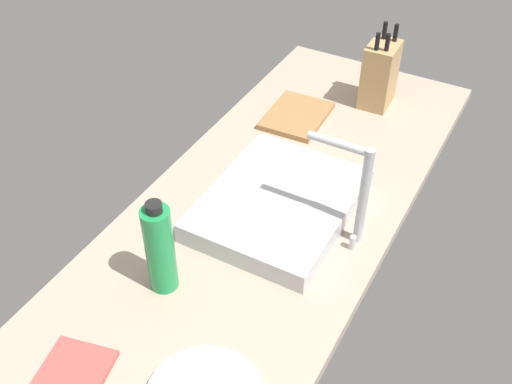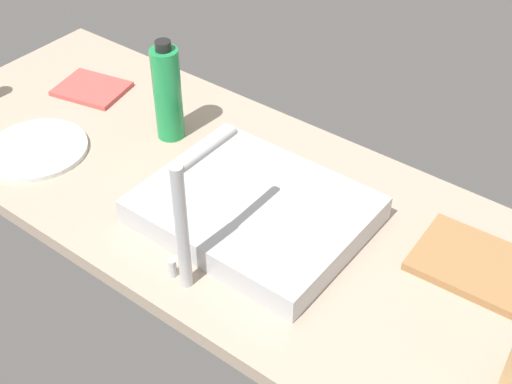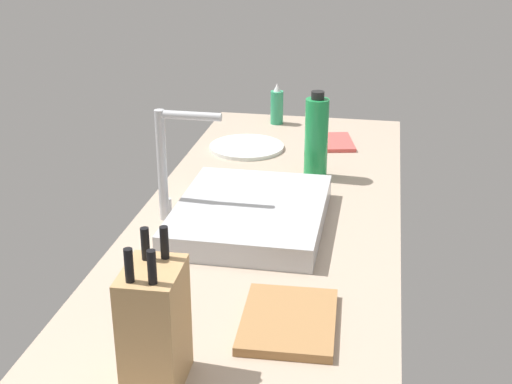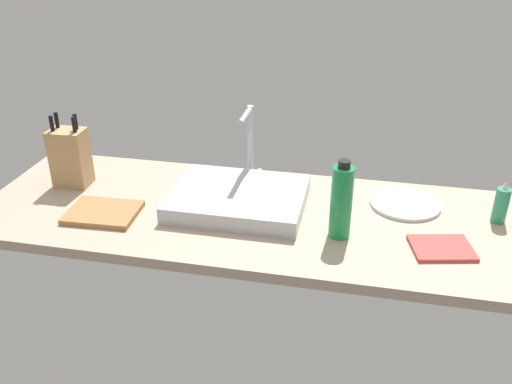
% 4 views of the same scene
% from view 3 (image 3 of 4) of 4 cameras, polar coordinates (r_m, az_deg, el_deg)
% --- Properties ---
extents(countertop_slab, '(1.82, 0.66, 0.04)m').
position_cam_3_polar(countertop_slab, '(1.79, 0.92, -2.66)').
color(countertop_slab, tan).
rests_on(countertop_slab, ground).
extents(sink_basin, '(0.45, 0.36, 0.06)m').
position_cam_3_polar(sink_basin, '(1.74, -0.42, -1.78)').
color(sink_basin, '#B7BABF').
rests_on(sink_basin, countertop_slab).
extents(faucet, '(0.06, 0.16, 0.28)m').
position_cam_3_polar(faucet, '(1.73, -7.00, 2.96)').
color(faucet, '#B7BABF').
rests_on(faucet, countertop_slab).
extents(knife_block, '(0.13, 0.10, 0.27)m').
position_cam_3_polar(knife_block, '(1.17, -8.17, -10.64)').
color(knife_block, tan).
rests_on(knife_block, countertop_slab).
extents(cutting_board, '(0.24, 0.19, 0.02)m').
position_cam_3_polar(cutting_board, '(1.36, 2.64, -10.33)').
color(cutting_board, '#9E7042').
rests_on(cutting_board, countertop_slab).
extents(soap_bottle, '(0.05, 0.05, 0.15)m').
position_cam_3_polar(soap_bottle, '(2.52, 1.69, 6.93)').
color(soap_bottle, '#2D9966').
rests_on(soap_bottle, countertop_slab).
extents(water_bottle, '(0.07, 0.07, 0.25)m').
position_cam_3_polar(water_bottle, '(2.01, 4.88, 4.38)').
color(water_bottle, '#1E8E47').
rests_on(water_bottle, countertop_slab).
extents(dinner_plate, '(0.24, 0.24, 0.01)m').
position_cam_3_polar(dinner_plate, '(2.27, -0.76, 3.65)').
color(dinner_plate, silver).
rests_on(dinner_plate, countertop_slab).
extents(dish_towel, '(0.20, 0.17, 0.01)m').
position_cam_3_polar(dish_towel, '(2.33, 6.06, 4.02)').
color(dish_towel, '#CC4C47').
rests_on(dish_towel, countertop_slab).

